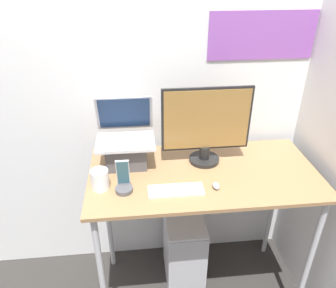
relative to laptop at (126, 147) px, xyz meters
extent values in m
cube|color=silver|center=(0.40, 0.26, 0.28)|extent=(6.00, 0.05, 2.60)
cube|color=purple|center=(0.76, 0.23, 0.51)|extent=(0.59, 0.01, 0.26)
cube|color=#936D47|center=(0.40, -0.12, -0.12)|extent=(1.20, 0.60, 0.02)
cylinder|color=#B7B7BC|center=(-0.15, -0.38, -0.57)|extent=(0.03, 0.03, 0.90)
cylinder|color=#B7B7BC|center=(0.95, -0.38, -0.57)|extent=(0.03, 0.03, 0.90)
cylinder|color=#B7B7BC|center=(-0.15, 0.13, -0.57)|extent=(0.03, 0.03, 0.90)
cylinder|color=#B7B7BC|center=(0.95, 0.13, -0.57)|extent=(0.03, 0.03, 0.90)
cube|color=#4C4C51|center=(0.00, -0.02, -0.04)|extent=(0.21, 0.14, 0.14)
cube|color=#B7B7BC|center=(0.00, -0.02, 0.04)|extent=(0.30, 0.21, 0.02)
cube|color=#B7B7BC|center=(0.00, 0.11, 0.15)|extent=(0.30, 0.06, 0.20)
cube|color=navy|center=(0.00, 0.11, 0.15)|extent=(0.27, 0.05, 0.18)
cylinder|color=black|center=(0.42, -0.02, -0.10)|extent=(0.17, 0.17, 0.02)
cylinder|color=black|center=(0.42, -0.02, -0.05)|extent=(0.06, 0.06, 0.07)
cube|color=black|center=(0.42, -0.01, 0.15)|extent=(0.47, 0.01, 0.35)
cube|color=olive|center=(0.42, -0.02, 0.15)|extent=(0.45, 0.01, 0.32)
cube|color=silver|center=(0.23, -0.27, -0.10)|extent=(0.27, 0.09, 0.01)
cube|color=#A8A8AD|center=(0.23, -0.27, -0.09)|extent=(0.25, 0.08, 0.00)
ellipsoid|color=#99999E|center=(0.43, -0.26, -0.09)|extent=(0.03, 0.06, 0.02)
cylinder|color=#4C4C51|center=(-0.01, -0.24, -0.09)|extent=(0.08, 0.08, 0.02)
cube|color=silver|center=(-0.01, -0.23, -0.01)|extent=(0.06, 0.04, 0.15)
cube|color=#336072|center=(-0.01, -0.23, -0.01)|extent=(0.05, 0.03, 0.14)
cube|color=silver|center=(0.32, -0.02, -0.76)|extent=(0.23, 0.37, 0.52)
cube|color=#ADADB2|center=(0.32, -0.21, -0.76)|extent=(0.22, 0.01, 0.49)
cylinder|color=white|center=(-0.13, -0.21, -0.05)|extent=(0.09, 0.09, 0.10)
camera|label=1|loc=(0.07, -1.52, 0.87)|focal=35.00mm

